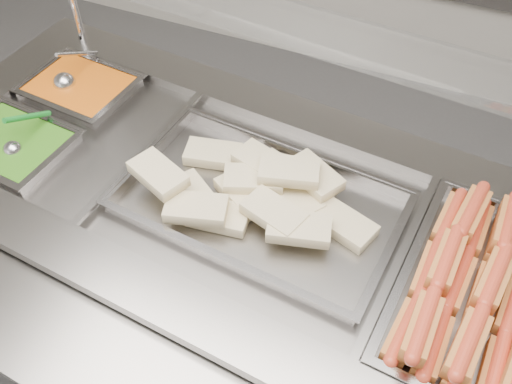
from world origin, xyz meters
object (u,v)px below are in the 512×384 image
at_px(sneeze_guard, 282,23).
at_px(ladle, 66,82).
at_px(pan_hotdogs, 479,302).
at_px(serving_spoon, 16,144).
at_px(steam_counter, 242,286).
at_px(pan_wraps, 259,206).

distance_m(sneeze_guard, ladle, 0.85).
xyz_separation_m(pan_hotdogs, serving_spoon, (-1.37, -0.04, 0.06)).
bearing_deg(ladle, serving_spoon, -81.40).
bearing_deg(sneeze_guard, steam_counter, -95.41).
distance_m(sneeze_guard, serving_spoon, 0.88).
distance_m(steam_counter, sneeze_guard, 0.92).
bearing_deg(serving_spoon, pan_wraps, 7.11).
bearing_deg(sneeze_guard, ladle, -178.09).
height_order(steam_counter, ladle, ladle).
xyz_separation_m(pan_hotdogs, pan_wraps, (-0.62, 0.06, 0.02)).
distance_m(pan_wraps, serving_spoon, 0.76).
relative_size(sneeze_guard, ladle, 8.50).
height_order(steam_counter, serving_spoon, serving_spoon).
height_order(pan_hotdogs, pan_wraps, same).
height_order(steam_counter, pan_hotdogs, pan_hotdogs).
distance_m(steam_counter, pan_wraps, 0.47).
bearing_deg(sneeze_guard, pan_wraps, -80.06).
bearing_deg(ladle, pan_hotdogs, -11.10).
bearing_deg(pan_wraps, ladle, 164.65).
xyz_separation_m(steam_counter, ladle, (-0.73, 0.21, 0.50)).
xyz_separation_m(ladle, serving_spoon, (0.05, -0.31, 0.00)).
distance_m(pan_wraps, ladle, 0.83).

